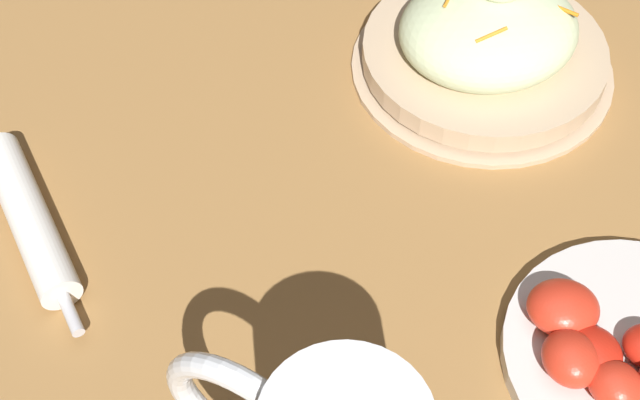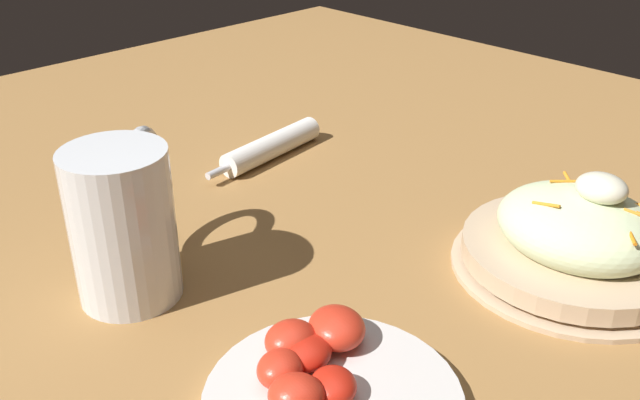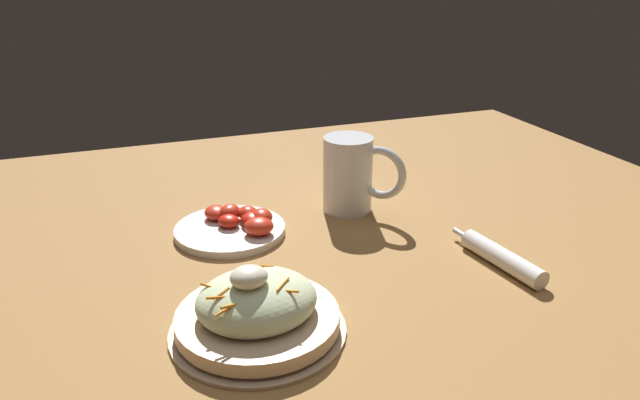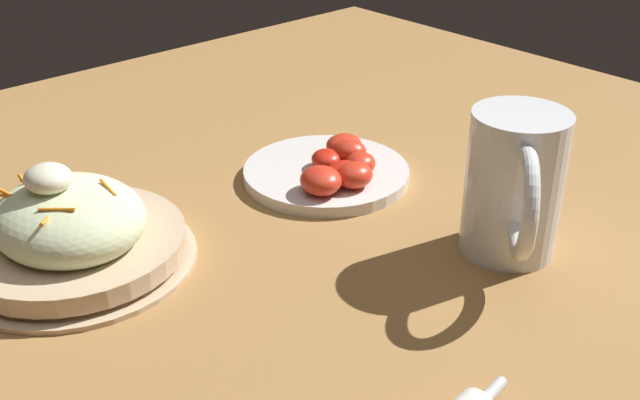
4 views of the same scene
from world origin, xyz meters
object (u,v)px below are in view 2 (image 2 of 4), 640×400
beer_mug (126,231)px  napkin_roll (271,147)px  salad_plate (576,240)px  tomato_plate (324,388)px

beer_mug → napkin_roll: 0.31m
salad_plate → napkin_roll: salad_plate is taller
beer_mug → napkin_roll: beer_mug is taller
beer_mug → salad_plate: bearing=50.5°
beer_mug → tomato_plate: bearing=5.8°
salad_plate → tomato_plate: 0.29m
napkin_roll → tomato_plate: 0.43m
salad_plate → tomato_plate: salad_plate is taller
salad_plate → tomato_plate: (-0.04, -0.28, -0.02)m
napkin_roll → tomato_plate: bearing=-35.9°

